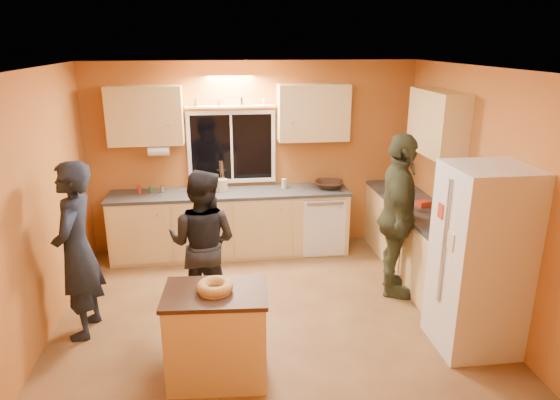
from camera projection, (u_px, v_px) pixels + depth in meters
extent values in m
plane|color=brown|center=(270.00, 314.00, 5.45)|extent=(4.50, 4.50, 0.00)
cube|color=#BC7130|center=(254.00, 157.00, 6.93)|extent=(4.50, 0.04, 2.60)
cube|color=#BC7130|center=(303.00, 298.00, 3.16)|extent=(4.50, 0.04, 2.60)
cube|color=#BC7130|center=(36.00, 210.00, 4.77)|extent=(0.04, 4.00, 2.60)
cube|color=#BC7130|center=(478.00, 193.00, 5.32)|extent=(0.04, 4.00, 2.60)
cube|color=white|center=(268.00, 69.00, 4.65)|extent=(4.50, 4.00, 0.02)
cube|color=black|center=(232.00, 147.00, 6.84)|extent=(1.10, 0.02, 0.90)
cube|color=white|center=(232.00, 147.00, 6.82)|extent=(1.20, 0.04, 1.00)
cube|color=#E0B676|center=(145.00, 116.00, 6.41)|extent=(0.95, 0.33, 0.75)
cube|color=#E0B676|center=(313.00, 112.00, 6.68)|extent=(0.95, 0.33, 0.75)
cube|color=#E0B676|center=(437.00, 123.00, 5.87)|extent=(0.33, 1.00, 0.75)
cylinder|color=silver|center=(159.00, 151.00, 6.46)|extent=(0.27, 0.12, 0.12)
cube|color=#E0B676|center=(231.00, 224.00, 6.87)|extent=(3.20, 0.60, 0.86)
cube|color=#282B2D|center=(230.00, 193.00, 6.74)|extent=(3.24, 0.62, 0.04)
cube|color=#E0B676|center=(392.00, 217.00, 7.16)|extent=(0.60, 0.60, 0.86)
cube|color=#282B2D|center=(394.00, 187.00, 7.02)|extent=(0.62, 0.62, 0.04)
cube|color=#E0B676|center=(425.00, 250.00, 6.03)|extent=(0.60, 1.80, 0.86)
cube|color=#282B2D|center=(429.00, 215.00, 5.89)|extent=(0.62, 1.84, 0.04)
cube|color=silver|center=(480.00, 260.00, 4.65)|extent=(0.72, 0.70, 1.80)
cube|color=#E0B676|center=(217.00, 336.00, 4.31)|extent=(0.87, 0.62, 0.82)
cube|color=black|center=(215.00, 293.00, 4.18)|extent=(0.91, 0.66, 0.04)
torus|color=tan|center=(215.00, 286.00, 4.17)|extent=(0.31, 0.31, 0.09)
imported|color=black|center=(77.00, 251.00, 4.86)|extent=(0.46, 0.68, 1.79)
imported|color=black|center=(203.00, 243.00, 5.28)|extent=(0.95, 0.85, 1.60)
imported|color=#313A24|center=(398.00, 216.00, 5.64)|extent=(0.78, 1.20, 1.90)
imported|color=black|center=(329.00, 185.00, 6.89)|extent=(0.49, 0.49, 0.09)
cylinder|color=beige|center=(222.00, 185.00, 6.72)|extent=(0.14, 0.14, 0.17)
imported|color=gray|center=(450.00, 220.00, 5.21)|extent=(0.31, 0.28, 0.32)
cube|color=#AC2E1A|center=(423.00, 204.00, 6.13)|extent=(0.19, 0.16, 0.07)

